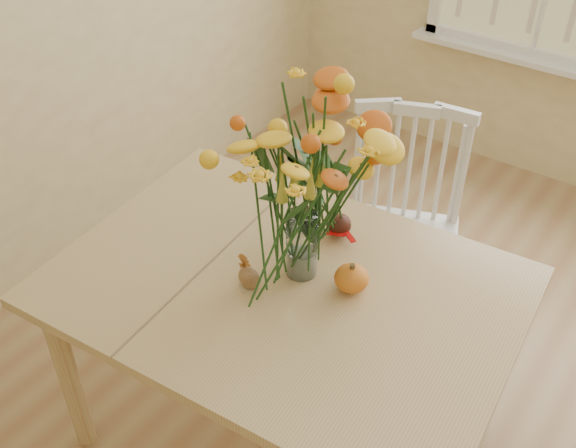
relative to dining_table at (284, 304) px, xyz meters
The scene contains 6 objects.
dining_table is the anchor object (origin of this frame).
windsor_chair 0.78m from the dining_table, 87.66° to the left, with size 0.59×0.58×0.99m.
flower_vase 0.43m from the dining_table, 79.15° to the left, with size 0.47×0.47×0.56m.
pumpkin 0.25m from the dining_table, 27.18° to the left, with size 0.11×0.11×0.08m, color #CD5C18.
turkey_figurine 0.17m from the dining_table, 132.63° to the right, with size 0.09×0.08×0.10m.
dark_gourd 0.33m from the dining_table, 88.20° to the left, with size 0.13×0.09×0.08m.
Camera 1 is at (0.35, -1.28, 2.20)m, focal length 42.00 mm.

